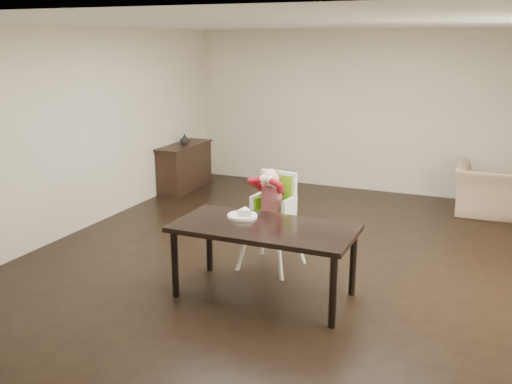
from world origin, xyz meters
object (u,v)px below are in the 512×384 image
(dining_table, at_px, (264,233))
(armchair, at_px, (497,182))
(sideboard, at_px, (185,167))
(high_chair, at_px, (273,198))

(dining_table, height_order, armchair, armchair)
(dining_table, relative_size, sideboard, 1.43)
(high_chair, bearing_deg, armchair, 60.55)
(high_chair, height_order, sideboard, high_chair)
(sideboard, bearing_deg, high_chair, -44.59)
(sideboard, bearing_deg, dining_table, -49.60)
(dining_table, distance_m, high_chair, 0.80)
(dining_table, bearing_deg, high_chair, 105.72)
(dining_table, xyz_separation_m, high_chair, (-0.21, 0.76, 0.14))
(high_chair, bearing_deg, dining_table, -67.68)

